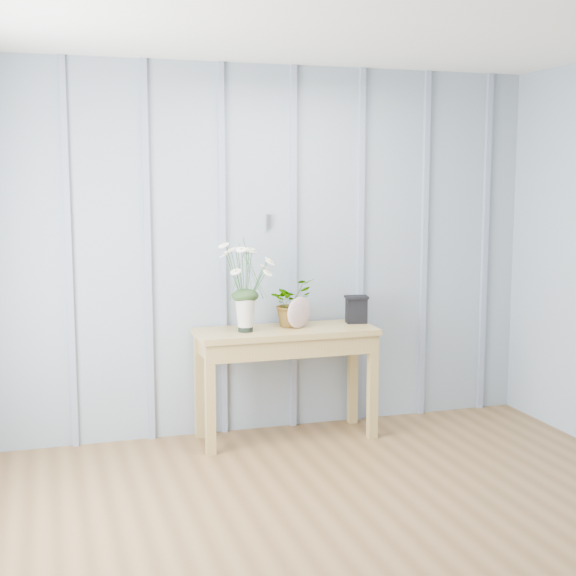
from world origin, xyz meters
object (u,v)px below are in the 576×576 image
object	(u,v)px
daisy_vase	(245,273)
carved_box	(356,309)
sideboard	(286,345)
felt_disc_vessel	(299,313)

from	to	relation	value
daisy_vase	carved_box	size ratio (longest dim) A/B	3.23
sideboard	daisy_vase	xyz separation A→B (m)	(-0.28, -0.02, 0.50)
sideboard	daisy_vase	distance (m)	0.57
daisy_vase	carved_box	world-z (taller)	daisy_vase
sideboard	felt_disc_vessel	xyz separation A→B (m)	(0.09, -0.02, 0.22)
sideboard	carved_box	size ratio (longest dim) A/B	6.35
daisy_vase	felt_disc_vessel	world-z (taller)	daisy_vase
carved_box	sideboard	bearing A→B (deg)	-173.30
daisy_vase	felt_disc_vessel	bearing A→B (deg)	0.88
daisy_vase	carved_box	bearing A→B (deg)	5.89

